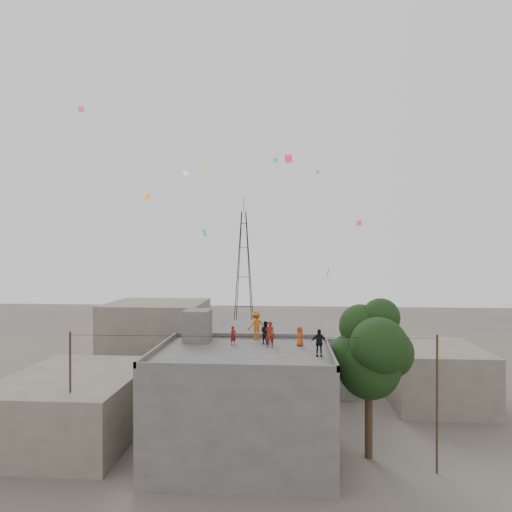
{
  "coord_description": "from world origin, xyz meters",
  "views": [
    {
      "loc": [
        2.49,
        -24.35,
        11.76
      ],
      "look_at": [
        0.62,
        1.71,
        11.57
      ],
      "focal_mm": 30.0,
      "sensor_mm": 36.0,
      "label": 1
    }
  ],
  "objects_px": {
    "tree": "(371,351)",
    "transmission_tower": "(244,271)",
    "stair_head_box": "(198,326)",
    "person_red_adult": "(270,334)",
    "person_dark_adult": "(319,343)"
  },
  "relations": [
    {
      "from": "person_red_adult",
      "to": "person_dark_adult",
      "type": "height_order",
      "value": "person_red_adult"
    },
    {
      "from": "tree",
      "to": "person_dark_adult",
      "type": "distance_m",
      "value": 3.51
    },
    {
      "from": "person_red_adult",
      "to": "person_dark_adult",
      "type": "xyz_separation_m",
      "value": [
        2.78,
        -2.15,
        -0.03
      ]
    },
    {
      "from": "tree",
      "to": "transmission_tower",
      "type": "bearing_deg",
      "value": 106.09
    },
    {
      "from": "transmission_tower",
      "to": "tree",
      "type": "bearing_deg",
      "value": -73.91
    },
    {
      "from": "stair_head_box",
      "to": "person_red_adult",
      "type": "bearing_deg",
      "value": -15.39
    },
    {
      "from": "person_red_adult",
      "to": "tree",
      "type": "bearing_deg",
      "value": 166.76
    },
    {
      "from": "transmission_tower",
      "to": "person_dark_adult",
      "type": "height_order",
      "value": "transmission_tower"
    },
    {
      "from": "stair_head_box",
      "to": "person_dark_adult",
      "type": "xyz_separation_m",
      "value": [
        7.45,
        -3.44,
        -0.26
      ]
    },
    {
      "from": "person_dark_adult",
      "to": "stair_head_box",
      "type": "bearing_deg",
      "value": 156.72
    },
    {
      "from": "stair_head_box",
      "to": "tree",
      "type": "distance_m",
      "value": 10.8
    },
    {
      "from": "stair_head_box",
      "to": "tree",
      "type": "xyz_separation_m",
      "value": [
        10.57,
        -2.0,
        -1.0
      ]
    },
    {
      "from": "tree",
      "to": "transmission_tower",
      "type": "distance_m",
      "value": 41.12
    },
    {
      "from": "tree",
      "to": "person_dark_adult",
      "type": "height_order",
      "value": "tree"
    },
    {
      "from": "tree",
      "to": "person_red_adult",
      "type": "height_order",
      "value": "tree"
    }
  ]
}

